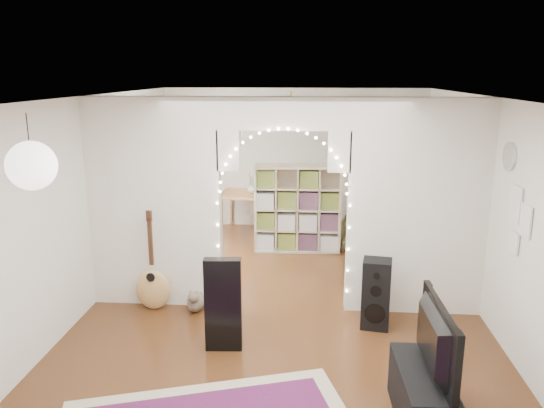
# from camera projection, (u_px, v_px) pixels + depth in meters

# --- Properties ---
(floor) EXTENTS (7.50, 7.50, 0.00)m
(floor) POSITION_uv_depth(u_px,v_px,m) (283.00, 305.00, 6.98)
(floor) COLOR black
(floor) RESTS_ON ground
(ceiling) EXTENTS (5.00, 7.50, 0.02)m
(ceiling) POSITION_uv_depth(u_px,v_px,m) (284.00, 97.00, 6.33)
(ceiling) COLOR white
(ceiling) RESTS_ON wall_back
(wall_back) EXTENTS (5.00, 0.02, 2.70)m
(wall_back) POSITION_uv_depth(u_px,v_px,m) (294.00, 159.00, 10.29)
(wall_back) COLOR silver
(wall_back) RESTS_ON floor
(wall_front) EXTENTS (5.00, 0.02, 2.70)m
(wall_front) POSITION_uv_depth(u_px,v_px,m) (246.00, 365.00, 3.03)
(wall_front) COLOR silver
(wall_front) RESTS_ON floor
(wall_left) EXTENTS (0.02, 7.50, 2.70)m
(wall_left) POSITION_uv_depth(u_px,v_px,m) (91.00, 202.00, 6.85)
(wall_left) COLOR silver
(wall_left) RESTS_ON floor
(wall_right) EXTENTS (0.02, 7.50, 2.70)m
(wall_right) POSITION_uv_depth(u_px,v_px,m) (487.00, 210.00, 6.47)
(wall_right) COLOR silver
(wall_right) RESTS_ON floor
(divider_wall) EXTENTS (5.00, 0.20, 2.70)m
(divider_wall) POSITION_uv_depth(u_px,v_px,m) (283.00, 200.00, 6.64)
(divider_wall) COLOR silver
(divider_wall) RESTS_ON floor
(fairy_lights) EXTENTS (1.64, 0.04, 1.60)m
(fairy_lights) POSITION_uv_depth(u_px,v_px,m) (283.00, 193.00, 6.49)
(fairy_lights) COLOR #FFEABF
(fairy_lights) RESTS_ON divider_wall
(window) EXTENTS (0.04, 1.20, 1.40)m
(window) POSITION_uv_depth(u_px,v_px,m) (137.00, 167.00, 8.55)
(window) COLOR white
(window) RESTS_ON wall_left
(wall_clock) EXTENTS (0.03, 0.31, 0.31)m
(wall_clock) POSITION_uv_depth(u_px,v_px,m) (510.00, 156.00, 5.71)
(wall_clock) COLOR white
(wall_clock) RESTS_ON wall_right
(picture_frames) EXTENTS (0.02, 0.50, 0.70)m
(picture_frames) POSITION_uv_depth(u_px,v_px,m) (517.00, 220.00, 5.47)
(picture_frames) COLOR white
(picture_frames) RESTS_ON wall_right
(paper_lantern) EXTENTS (0.40, 0.40, 0.40)m
(paper_lantern) POSITION_uv_depth(u_px,v_px,m) (32.00, 166.00, 4.26)
(paper_lantern) COLOR white
(paper_lantern) RESTS_ON ceiling
(ceiling_fan) EXTENTS (1.10, 1.10, 0.30)m
(ceiling_fan) POSITION_uv_depth(u_px,v_px,m) (291.00, 110.00, 8.34)
(ceiling_fan) COLOR gold
(ceiling_fan) RESTS_ON ceiling
(guitar_case) EXTENTS (0.41, 0.16, 1.05)m
(guitar_case) POSITION_uv_depth(u_px,v_px,m) (223.00, 305.00, 5.76)
(guitar_case) COLOR black
(guitar_case) RESTS_ON floor
(acoustic_guitar) EXTENTS (0.47, 0.23, 1.12)m
(acoustic_guitar) POSITION_uv_depth(u_px,v_px,m) (152.00, 274.00, 6.75)
(acoustic_guitar) COLOR #B68E48
(acoustic_guitar) RESTS_ON floor
(tabby_cat) EXTENTS (0.24, 0.52, 0.35)m
(tabby_cat) POSITION_uv_depth(u_px,v_px,m) (196.00, 301.00, 6.77)
(tabby_cat) COLOR brown
(tabby_cat) RESTS_ON floor
(floor_speaker) EXTENTS (0.37, 0.34, 0.85)m
(floor_speaker) POSITION_uv_depth(u_px,v_px,m) (376.00, 294.00, 6.29)
(floor_speaker) COLOR black
(floor_speaker) RESTS_ON floor
(media_console) EXTENTS (0.43, 1.01, 0.50)m
(media_console) POSITION_uv_depth(u_px,v_px,m) (421.00, 397.00, 4.58)
(media_console) COLOR black
(media_console) RESTS_ON floor
(tv) EXTENTS (0.18, 1.08, 0.62)m
(tv) POSITION_uv_depth(u_px,v_px,m) (426.00, 339.00, 4.44)
(tv) COLOR black
(tv) RESTS_ON media_console
(bookcase) EXTENTS (1.46, 0.44, 1.48)m
(bookcase) POSITION_uv_depth(u_px,v_px,m) (298.00, 209.00, 8.95)
(bookcase) COLOR beige
(bookcase) RESTS_ON floor
(dining_table) EXTENTS (1.30, 0.96, 0.76)m
(dining_table) POSITION_uv_depth(u_px,v_px,m) (252.00, 197.00, 10.09)
(dining_table) COLOR brown
(dining_table) RESTS_ON floor
(flower_vase) EXTENTS (0.21, 0.21, 0.19)m
(flower_vase) POSITION_uv_depth(u_px,v_px,m) (252.00, 188.00, 10.05)
(flower_vase) COLOR white
(flower_vase) RESTS_ON dining_table
(dining_chair_left) EXTENTS (0.64, 0.65, 0.48)m
(dining_chair_left) POSITION_uv_depth(u_px,v_px,m) (303.00, 227.00, 9.68)
(dining_chair_left) COLOR brown
(dining_chair_left) RESTS_ON floor
(dining_chair_right) EXTENTS (0.69, 0.70, 0.54)m
(dining_chair_right) POSITION_uv_depth(u_px,v_px,m) (358.00, 234.00, 9.16)
(dining_chair_right) COLOR brown
(dining_chair_right) RESTS_ON floor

